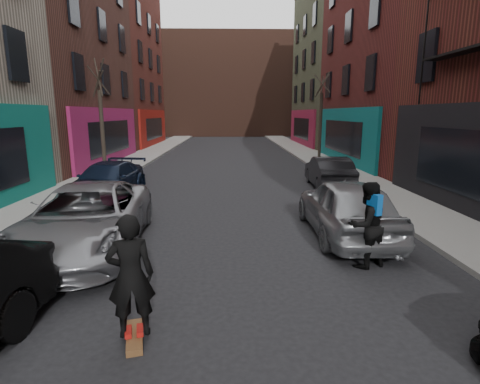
{
  "coord_description": "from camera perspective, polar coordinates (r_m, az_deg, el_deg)",
  "views": [
    {
      "loc": [
        0.17,
        -1.08,
        3.18
      ],
      "look_at": [
        0.37,
        6.41,
        1.6
      ],
      "focal_mm": 28.0,
      "sensor_mm": 36.0,
      "label": 1
    }
  ],
  "objects": [
    {
      "name": "sidewalk_left",
      "position": [
        31.89,
        -13.23,
        5.99
      ],
      "size": [
        2.5,
        84.0,
        0.13
      ],
      "primitive_type": "cube",
      "color": "gray",
      "rests_on": "ground"
    },
    {
      "name": "sidewalk_right",
      "position": [
        31.82,
        9.53,
        6.13
      ],
      "size": [
        2.5,
        84.0,
        0.13
      ],
      "primitive_type": "cube",
      "color": "gray",
      "rests_on": "ground"
    },
    {
      "name": "building_far",
      "position": [
        57.21,
        -1.78,
        15.74
      ],
      "size": [
        40.0,
        10.0,
        14.0
      ],
      "primitive_type": "cube",
      "color": "#47281E",
      "rests_on": "ground"
    },
    {
      "name": "tree_left_far",
      "position": [
        20.11,
        -20.46,
        11.75
      ],
      "size": [
        2.0,
        2.0,
        6.5
      ],
      "primitive_type": null,
      "color": "black",
      "rests_on": "sidewalk_left"
    },
    {
      "name": "tree_right_far",
      "position": [
        25.79,
        12.27,
        12.43
      ],
      "size": [
        2.0,
        2.0,
        6.8
      ],
      "primitive_type": null,
      "color": "black",
      "rests_on": "sidewalk_right"
    },
    {
      "name": "parked_left_far",
      "position": [
        9.51,
        -22.3,
        -3.74
      ],
      "size": [
        3.08,
        5.71,
        1.52
      ],
      "primitive_type": "imported",
      "rotation": [
        0.0,
        0.0,
        0.1
      ],
      "color": "gray",
      "rests_on": "ground"
    },
    {
      "name": "parked_left_end",
      "position": [
        15.1,
        -19.58,
        1.65
      ],
      "size": [
        2.31,
        4.78,
        1.34
      ],
      "primitive_type": "imported",
      "rotation": [
        0.0,
        0.0,
        -0.1
      ],
      "color": "black",
      "rests_on": "ground"
    },
    {
      "name": "parked_right_far",
      "position": [
        10.18,
        15.83,
        -2.17
      ],
      "size": [
        1.86,
        4.6,
        1.57
      ],
      "primitive_type": "imported",
      "rotation": [
        0.0,
        0.0,
        3.14
      ],
      "color": "gray",
      "rests_on": "ground"
    },
    {
      "name": "parked_right_end",
      "position": [
        16.67,
        13.36,
        2.98
      ],
      "size": [
        1.61,
        4.21,
        1.37
      ],
      "primitive_type": "imported",
      "rotation": [
        0.0,
        0.0,
        3.1
      ],
      "color": "black",
      "rests_on": "ground"
    },
    {
      "name": "skateboard",
      "position": [
        5.93,
        -15.77,
        -20.46
      ],
      "size": [
        0.4,
        0.83,
        0.1
      ],
      "primitive_type": "cube",
      "rotation": [
        0.0,
        0.0,
        0.24
      ],
      "color": "brown",
      "rests_on": "ground"
    },
    {
      "name": "skateboarder",
      "position": [
        5.49,
        -16.33,
        -12.16
      ],
      "size": [
        0.73,
        0.56,
        1.77
      ],
      "primitive_type": "imported",
      "rotation": [
        0.0,
        0.0,
        3.38
      ],
      "color": "black",
      "rests_on": "skateboard"
    },
    {
      "name": "pedestrian",
      "position": [
        8.22,
        18.74,
        -4.73
      ],
      "size": [
        1.08,
        0.97,
        1.82
      ],
      "rotation": [
        0.0,
        0.0,
        3.53
      ],
      "color": "black",
      "rests_on": "ground"
    }
  ]
}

